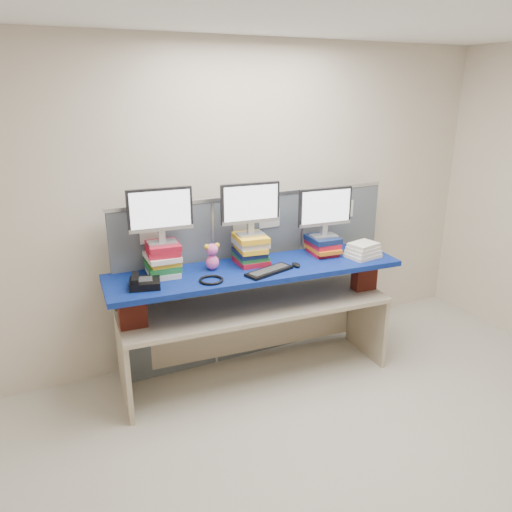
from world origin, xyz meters
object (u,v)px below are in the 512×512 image
desk (256,319)px  monitor_center (250,206)px  monitor_right (325,209)px  desk_phone (144,283)px  monitor_left (160,212)px  keyboard (269,271)px  blue_board (256,270)px

desk → monitor_center: monitor_center is taller
monitor_right → desk_phone: size_ratio=1.88×
monitor_left → keyboard: size_ratio=1.13×
blue_board → keyboard: size_ratio=5.53×
blue_board → monitor_right: size_ratio=4.88×
monitor_left → monitor_center: size_ratio=1.00×
keyboard → monitor_left: bearing=140.2°
desk_phone → blue_board: bearing=14.7°
monitor_center → keyboard: monitor_center is taller
monitor_right → desk_phone: (-1.61, -0.07, -0.37)m
desk → monitor_center: bearing=90.8°
blue_board → desk_phone: desk_phone is taller
blue_board → monitor_center: 0.52m
monitor_left → keyboard: 0.96m
keyboard → monitor_right: bearing=1.3°
monitor_center → monitor_right: 0.69m
blue_board → desk_phone: 0.92m
blue_board → desk: bearing=-175.3°
blue_board → monitor_right: 0.81m
blue_board → keyboard: 0.16m
desk → monitor_left: 1.21m
desk → monitor_center: 0.95m
monitor_center → monitor_right: size_ratio=1.00×
monitor_right → monitor_center: bearing=-180.0°
monitor_left → monitor_center: bearing=0.0°
desk → monitor_left: bearing=170.7°
desk → monitor_left: monitor_left is taller
desk → monitor_center: size_ratio=4.66×
blue_board → monitor_right: bearing=9.9°
keyboard → desk_phone: (-0.97, 0.14, 0.02)m
blue_board → monitor_left: size_ratio=4.88×
monitor_right → keyboard: bearing=-157.3°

